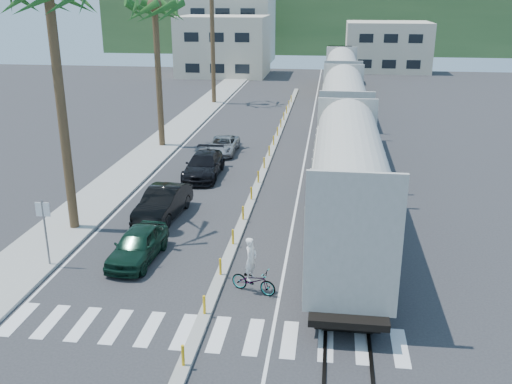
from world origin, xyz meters
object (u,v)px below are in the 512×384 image
(street_sign, at_px, (45,224))
(car_lead, at_px, (138,245))
(cyclist, at_px, (253,276))
(car_second, at_px, (163,203))

(street_sign, xyz_separation_m, car_lead, (3.48, 1.14, -1.26))
(car_lead, height_order, cyclist, cyclist)
(street_sign, distance_m, cyclist, 8.91)
(car_lead, bearing_deg, street_sign, -158.55)
(car_lead, bearing_deg, cyclist, -18.56)
(car_second, bearing_deg, car_lead, -80.71)
(street_sign, height_order, cyclist, street_sign)
(car_second, xyz_separation_m, cyclist, (5.62, -7.13, -0.07))
(street_sign, bearing_deg, car_second, 63.01)
(car_lead, relative_size, cyclist, 1.86)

